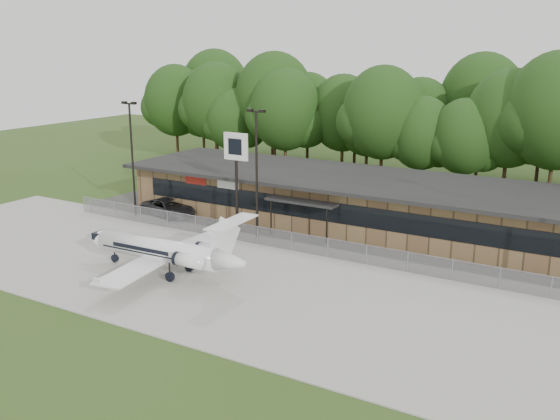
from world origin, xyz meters
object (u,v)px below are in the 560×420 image
Objects in this scene: pole_sign at (236,157)px; suv at (168,208)px; business_jet at (164,251)px; terminal at (354,200)px.

suv is at bearing 172.46° from pole_sign.
business_jet is 1.64× the size of pole_sign.
pole_sign is at bearing -134.90° from terminal.
pole_sign reaches higher than business_jet.
terminal is 16.60m from suv.
pole_sign is (-7.12, -7.14, 4.13)m from terminal.
business_jet is (-5.91, -17.46, -0.55)m from terminal.
business_jet is 14.98m from suv.
pole_sign is (8.32, -1.21, 5.53)m from suv.
suv is at bearing 127.52° from business_jet.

